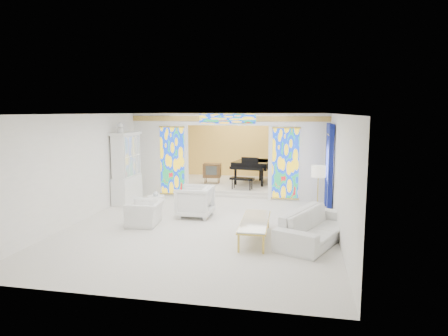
% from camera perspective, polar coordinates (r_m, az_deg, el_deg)
% --- Properties ---
extents(floor, '(12.00, 12.00, 0.00)m').
position_cam_1_polar(floor, '(12.47, -1.15, -6.16)').
color(floor, white).
rests_on(floor, ground).
extents(ceiling, '(7.00, 12.00, 0.02)m').
position_cam_1_polar(ceiling, '(12.09, -1.19, 7.76)').
color(ceiling, white).
rests_on(ceiling, wall_back).
extents(wall_back, '(7.00, 0.02, 3.00)m').
position_cam_1_polar(wall_back, '(18.06, 2.93, 3.08)').
color(wall_back, silver).
rests_on(wall_back, floor).
extents(wall_front, '(7.00, 0.02, 3.00)m').
position_cam_1_polar(wall_front, '(6.55, -12.60, -5.94)').
color(wall_front, silver).
rests_on(wall_front, floor).
extents(wall_left, '(0.02, 12.00, 3.00)m').
position_cam_1_polar(wall_left, '(13.38, -15.97, 1.04)').
color(wall_left, silver).
rests_on(wall_left, floor).
extents(wall_right, '(0.02, 12.00, 3.00)m').
position_cam_1_polar(wall_right, '(11.94, 15.46, 0.25)').
color(wall_right, silver).
rests_on(wall_right, floor).
extents(partition_wall, '(7.00, 0.22, 3.00)m').
position_cam_1_polar(partition_wall, '(14.12, 0.57, 2.33)').
color(partition_wall, silver).
rests_on(partition_wall, floor).
extents(stained_glass_left, '(0.90, 0.04, 2.40)m').
position_cam_1_polar(stained_glass_left, '(14.57, -7.38, 1.04)').
color(stained_glass_left, gold).
rests_on(stained_glass_left, partition_wall).
extents(stained_glass_right, '(0.90, 0.04, 2.40)m').
position_cam_1_polar(stained_glass_right, '(13.82, 8.78, 0.64)').
color(stained_glass_right, gold).
rests_on(stained_glass_right, partition_wall).
extents(stained_glass_transom, '(2.00, 0.04, 0.34)m').
position_cam_1_polar(stained_glass_transom, '(13.94, 0.50, 7.06)').
color(stained_glass_transom, gold).
rests_on(stained_glass_transom, partition_wall).
extents(alcove_platform, '(6.80, 3.80, 0.18)m').
position_cam_1_polar(alcove_platform, '(16.39, 1.93, -2.40)').
color(alcove_platform, white).
rests_on(alcove_platform, floor).
extents(gold_curtain_back, '(6.70, 0.10, 2.90)m').
position_cam_1_polar(gold_curtain_back, '(17.95, 2.88, 3.05)').
color(gold_curtain_back, '#E4AE4F').
rests_on(gold_curtain_back, wall_back).
extents(chandelier, '(0.48, 0.48, 0.30)m').
position_cam_1_polar(chandelier, '(16.00, 2.63, 6.21)').
color(chandelier, gold).
rests_on(chandelier, ceiling).
extents(blue_drapes, '(0.14, 1.85, 2.65)m').
position_cam_1_polar(blue_drapes, '(12.62, 14.79, 1.03)').
color(blue_drapes, navy).
rests_on(blue_drapes, wall_right).
extents(china_cabinet, '(0.56, 1.46, 2.72)m').
position_cam_1_polar(china_cabinet, '(13.83, -13.75, -0.04)').
color(china_cabinet, white).
rests_on(china_cabinet, floor).
extents(armchair_left, '(0.96, 1.08, 0.65)m').
position_cam_1_polar(armchair_left, '(11.11, -11.18, -6.36)').
color(armchair_left, silver).
rests_on(armchair_left, floor).
extents(armchair_right, '(1.00, 0.98, 0.91)m').
position_cam_1_polar(armchair_right, '(11.75, -4.20, -4.78)').
color(armchair_right, silver).
rests_on(armchair_right, floor).
extents(sofa, '(1.95, 2.76, 0.75)m').
position_cam_1_polar(sofa, '(9.79, 12.97, -8.10)').
color(sofa, white).
rests_on(sofa, floor).
extents(side_table, '(0.62, 0.62, 0.62)m').
position_cam_1_polar(side_table, '(11.86, -9.68, -4.99)').
color(side_table, white).
rests_on(side_table, floor).
extents(vase, '(0.18, 0.18, 0.18)m').
position_cam_1_polar(vase, '(11.80, -9.72, -3.54)').
color(vase, silver).
rests_on(vase, side_table).
extents(coffee_table, '(0.73, 2.14, 0.47)m').
position_cam_1_polar(coffee_table, '(9.73, 4.43, -7.65)').
color(coffee_table, silver).
rests_on(coffee_table, floor).
extents(floor_lamp, '(0.40, 0.40, 1.60)m').
position_cam_1_polar(floor_lamp, '(11.24, 13.33, -0.86)').
color(floor_lamp, gold).
rests_on(floor_lamp, floor).
extents(grand_piano, '(2.03, 2.85, 1.10)m').
position_cam_1_polar(grand_piano, '(16.32, 4.84, 0.50)').
color(grand_piano, black).
rests_on(grand_piano, alcove_platform).
extents(tv_console, '(0.72, 0.52, 0.80)m').
position_cam_1_polar(tv_console, '(16.12, -1.71, -0.37)').
color(tv_console, brown).
rests_on(tv_console, alcove_platform).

